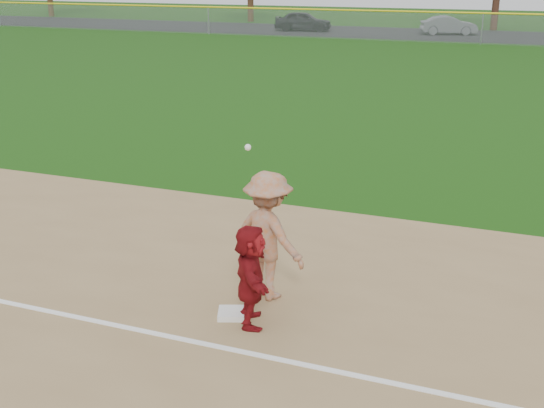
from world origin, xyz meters
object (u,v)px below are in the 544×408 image
(car_mid, at_px, (449,25))
(car_left, at_px, (303,21))
(base_runner, at_px, (251,275))
(first_base, at_px, (231,313))

(car_mid, bearing_deg, car_left, 77.48)
(base_runner, relative_size, car_mid, 0.36)
(first_base, xyz_separation_m, car_mid, (-2.83, 46.08, 0.63))
(first_base, distance_m, base_runner, 0.80)
(car_left, height_order, car_mid, car_left)
(first_base, bearing_deg, car_mid, 93.52)
(car_left, relative_size, car_mid, 1.09)
(base_runner, xyz_separation_m, car_mid, (-3.18, 46.17, -0.08))
(car_left, bearing_deg, car_mid, -93.45)
(base_runner, distance_m, car_mid, 46.28)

